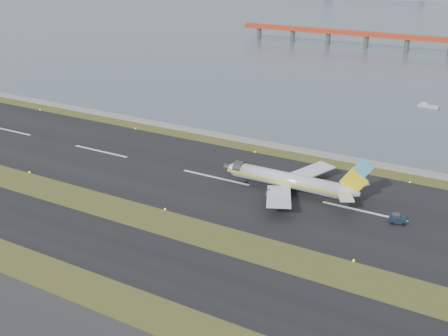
# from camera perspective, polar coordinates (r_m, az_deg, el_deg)

# --- Properties ---
(ground) EXTENTS (1000.00, 1000.00, 0.00)m
(ground) POSITION_cam_1_polar(r_m,az_deg,el_deg) (125.58, -8.03, -5.54)
(ground) COLOR #394719
(ground) RESTS_ON ground
(taxiway_strip) EXTENTS (1000.00, 18.00, 0.10)m
(taxiway_strip) POSITION_cam_1_polar(r_m,az_deg,el_deg) (117.62, -11.66, -7.76)
(taxiway_strip) COLOR black
(taxiway_strip) RESTS_ON ground
(runway_strip) EXTENTS (1000.00, 45.00, 0.10)m
(runway_strip) POSITION_cam_1_polar(r_m,az_deg,el_deg) (147.82, -0.87, -0.99)
(runway_strip) COLOR black
(runway_strip) RESTS_ON ground
(seawall) EXTENTS (1000.00, 2.50, 1.00)m
(seawall) POSITION_cam_1_polar(r_m,az_deg,el_deg) (172.29, 4.33, 2.46)
(seawall) COLOR gray
(seawall) RESTS_ON ground
(airliner) EXTENTS (38.52, 32.89, 12.80)m
(airliner) POSITION_cam_1_polar(r_m,az_deg,el_deg) (137.94, 6.84, -1.32)
(airliner) COLOR white
(airliner) RESTS_ON ground
(pushback_tug) EXTENTS (3.96, 3.06, 2.24)m
(pushback_tug) POSITION_cam_1_polar(r_m,az_deg,el_deg) (129.32, 17.20, -4.98)
(pushback_tug) COLOR #122032
(pushback_tug) RESTS_ON ground
(workboat_near) EXTENTS (7.78, 3.09, 1.84)m
(workboat_near) POSITION_cam_1_polar(r_m,az_deg,el_deg) (226.94, 20.01, 5.94)
(workboat_near) COLOR #BBBBC0
(workboat_near) RESTS_ON ground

